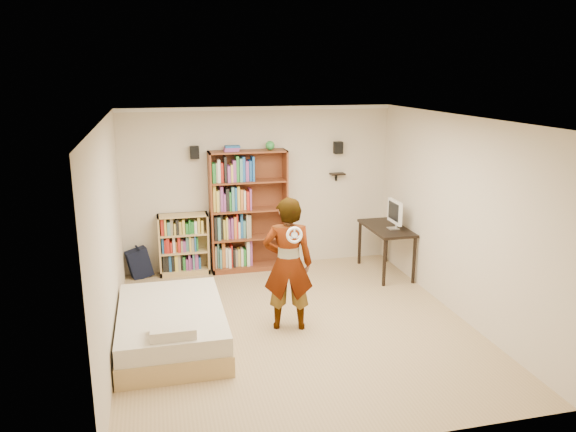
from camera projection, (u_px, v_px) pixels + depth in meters
name	position (u px, v px, depth m)	size (l,w,h in m)	color
ground	(296.00, 326.00, 7.38)	(4.50, 5.00, 0.01)	tan
room_shell	(296.00, 195.00, 6.94)	(4.52, 5.02, 2.71)	beige
crown_molding	(296.00, 121.00, 6.71)	(4.50, 5.00, 0.06)	silver
speaker_left	(195.00, 152.00, 8.90)	(0.14, 0.12, 0.20)	black
speaker_right	(338.00, 148.00, 9.45)	(0.14, 0.12, 0.20)	black
wall_shelf	(337.00, 174.00, 9.57)	(0.25, 0.16, 0.03)	black
tall_bookshelf	(249.00, 211.00, 9.26)	(1.27, 0.37, 2.01)	brown
low_bookshelf	(184.00, 244.00, 9.17)	(0.81, 0.30, 1.01)	tan
computer_desk	(386.00, 250.00, 9.23)	(0.58, 1.16, 0.79)	black
imac	(394.00, 215.00, 8.96)	(0.09, 0.47, 0.47)	white
daybed	(171.00, 322.00, 6.84)	(1.27, 1.96, 0.58)	silver
person	(288.00, 264.00, 7.13)	(0.64, 0.42, 1.75)	black
wii_wheel	(294.00, 235.00, 6.71)	(0.20, 0.20, 0.04)	white
navy_bag	(139.00, 263.00, 9.05)	(0.37, 0.24, 0.50)	black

